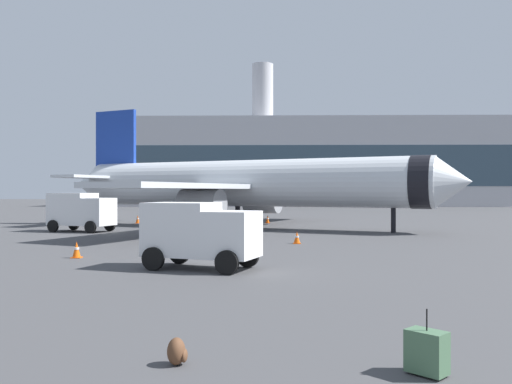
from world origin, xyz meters
TOP-DOWN VIEW (x-y plane):
  - airplane_at_gate at (-2.14, 41.89)m, footprint 34.00×31.22m
  - service_truck at (-14.19, 37.52)m, footprint 5.26×3.80m
  - cargo_van at (-2.84, 18.26)m, footprint 4.81×3.50m
  - safety_cone_near at (-8.89, 21.59)m, footprint 0.44×0.44m
  - safety_cone_mid at (1.53, 28.50)m, footprint 0.44×0.44m
  - safety_cone_far at (-0.15, 48.43)m, footprint 0.44×0.44m
  - safety_cone_outer at (-12.38, 47.89)m, footprint 0.44×0.44m
  - rolling_suitcase at (2.45, 6.07)m, footprint 0.74×0.73m
  - traveller_backpack at (-1.78, 6.51)m, footprint 0.36×0.40m
  - terminal_building at (10.67, 111.02)m, footprint 80.79×18.19m

SIDE VIEW (x-z plane):
  - traveller_backpack at x=-1.78m, z-range -0.01..0.47m
  - safety_cone_mid at x=1.53m, z-range -0.01..0.71m
  - safety_cone_near at x=-8.89m, z-range -0.01..0.75m
  - safety_cone_far at x=-0.15m, z-range -0.01..0.76m
  - safety_cone_outer at x=-12.38m, z-range -0.01..0.78m
  - rolling_suitcase at x=2.45m, z-range -0.16..0.94m
  - cargo_van at x=-2.84m, z-range 0.15..2.75m
  - service_truck at x=-14.19m, z-range 0.16..3.05m
  - airplane_at_gate at x=-2.14m, z-range -1.59..8.91m
  - terminal_building at x=10.67m, z-range -5.87..23.80m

